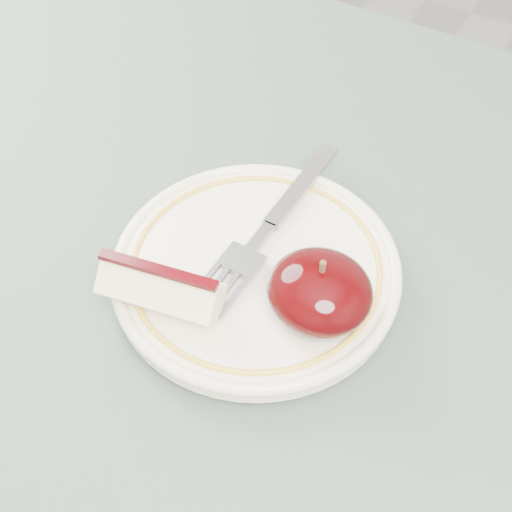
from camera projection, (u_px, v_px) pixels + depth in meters
The scene contains 5 objects.
table at pixel (90, 392), 0.54m from camera, with size 0.90×0.90×0.75m.
plate at pixel (256, 269), 0.48m from camera, with size 0.20×0.20×0.02m.
apple_half at pixel (320, 292), 0.44m from camera, with size 0.07×0.06×0.05m.
apple_wedge at pixel (161, 288), 0.45m from camera, with size 0.08×0.05×0.04m.
fork at pixel (269, 226), 0.50m from camera, with size 0.03×0.18×0.00m.
Camera 1 is at (0.24, -0.17, 1.14)m, focal length 50.00 mm.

